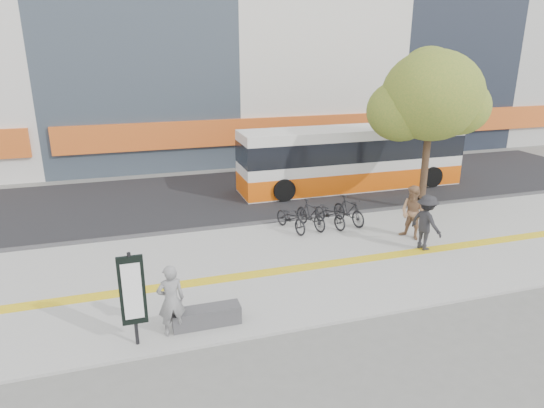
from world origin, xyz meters
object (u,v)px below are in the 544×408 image
object	(u,v)px
street_tree	(430,97)
seated_woman	(171,300)
bench	(207,316)
bus	(352,160)
signboard	(133,292)
pedestrian_dark	(426,222)
pedestrian_tan	(413,213)

from	to	relation	value
street_tree	seated_woman	bearing A→B (deg)	-149.80
bench	bus	world-z (taller)	bus
bench	bus	size ratio (longest dim) A/B	0.15
bench	street_tree	distance (m)	12.23
signboard	pedestrian_dark	xyz separation A→B (m)	(9.13, 2.65, -0.37)
pedestrian_tan	pedestrian_dark	world-z (taller)	pedestrian_tan
bench	seated_woman	world-z (taller)	seated_woman
pedestrian_dark	street_tree	bearing A→B (deg)	-45.09
seated_woman	pedestrian_tan	distance (m)	9.09
bench	signboard	world-z (taller)	signboard
signboard	seated_woman	xyz separation A→B (m)	(0.80, 0.17, -0.43)
signboard	seated_woman	world-z (taller)	signboard
bus	seated_woman	size ratio (longest dim) A/B	6.13
street_tree	bus	xyz separation A→B (m)	(-1.27, 3.68, -3.14)
street_tree	seated_woman	xyz separation A→B (m)	(-10.58, -6.16, -3.58)
seated_woman	pedestrian_tan	bearing A→B (deg)	-163.02
bench	street_tree	size ratio (longest dim) A/B	0.25
signboard	pedestrian_tan	xyz separation A→B (m)	(9.23, 3.56, -0.36)
bench	bus	bearing A→B (deg)	48.74
bench	pedestrian_dark	distance (m)	7.91
signboard	pedestrian_tan	size ratio (longest dim) A/B	1.18
seated_woman	pedestrian_dark	world-z (taller)	pedestrian_dark
pedestrian_tan	pedestrian_dark	size ratio (longest dim) A/B	1.02
pedestrian_tan	pedestrian_dark	xyz separation A→B (m)	(-0.11, -0.91, -0.02)
street_tree	pedestrian_dark	distance (m)	5.56
bench	seated_woman	xyz separation A→B (m)	(-0.80, -0.14, 0.63)
bus	pedestrian_tan	xyz separation A→B (m)	(-0.88, -6.44, -0.37)
bench	street_tree	xyz separation A→B (m)	(9.78, 6.02, 4.21)
bus	bench	bearing A→B (deg)	-131.26
bus	street_tree	bearing A→B (deg)	-70.95
signboard	street_tree	world-z (taller)	street_tree
signboard	pedestrian_tan	bearing A→B (deg)	21.10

